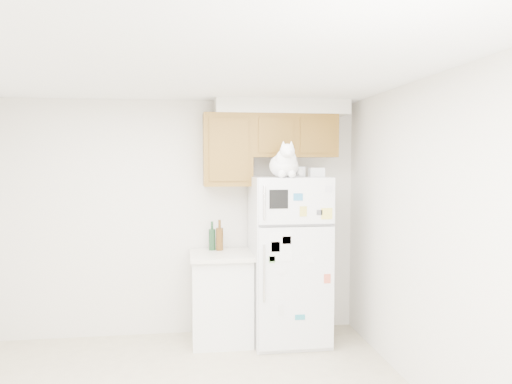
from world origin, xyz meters
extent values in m
cube|color=silver|center=(0.00, 2.00, 1.25)|extent=(3.80, 0.04, 2.50)
cube|color=silver|center=(0.00, -2.00, 1.25)|extent=(3.80, 0.04, 2.50)
cube|color=silver|center=(1.90, 0.00, 1.25)|extent=(0.04, 4.00, 2.50)
cube|color=white|center=(0.00, 0.00, 2.50)|extent=(3.80, 4.00, 0.04)
cube|color=brown|center=(1.20, 1.82, 2.12)|extent=(0.90, 0.33, 0.45)
cube|color=brown|center=(0.50, 1.82, 1.98)|extent=(0.50, 0.33, 0.75)
cube|color=silver|center=(1.07, 1.83, 2.42)|extent=(1.40, 0.37, 0.15)
cube|color=silver|center=(1.11, 1.62, 0.85)|extent=(0.76, 0.72, 1.70)
cube|color=silver|center=(1.11, 1.25, 1.48)|extent=(0.74, 0.03, 0.44)
cube|color=silver|center=(1.11, 1.25, 0.64)|extent=(0.74, 0.03, 1.19)
cube|color=#59595B|center=(1.11, 1.25, 1.25)|extent=(0.74, 0.03, 0.02)
cylinder|color=silver|center=(0.79, 1.22, 1.47)|extent=(0.02, 0.02, 0.32)
cylinder|color=silver|center=(0.79, 1.22, 0.80)|extent=(0.02, 0.02, 0.55)
cube|color=black|center=(0.93, 1.23, 1.50)|extent=(0.18, 0.00, 0.18)
cube|color=white|center=(0.95, 1.23, 1.05)|extent=(0.22, 0.00, 0.28)
cube|color=white|center=(1.25, 1.23, 0.91)|extent=(0.07, 0.00, 0.06)
cube|color=#E5D450|center=(1.40, 1.23, 1.36)|extent=(0.11, 0.00, 0.11)
cube|color=#C9593E|center=(0.90, 1.23, 1.05)|extent=(0.09, 0.00, 0.10)
cube|color=silver|center=(0.96, 1.23, 0.43)|extent=(0.05, 0.00, 0.10)
cube|color=#C44C31|center=(1.01, 1.23, 1.11)|extent=(0.09, 0.00, 0.07)
cube|color=#4F4E54|center=(1.33, 1.23, 1.37)|extent=(0.06, 0.00, 0.05)
cube|color=teal|center=(1.12, 1.23, 1.52)|extent=(0.09, 0.00, 0.07)
cube|color=#67A351|center=(0.87, 1.23, 0.93)|extent=(0.06, 0.00, 0.07)
cube|color=#D15A41|center=(1.41, 1.23, 0.73)|extent=(0.07, 0.00, 0.09)
cube|color=gold|center=(1.17, 1.23, 1.38)|extent=(0.07, 0.00, 0.10)
cube|color=teal|center=(1.14, 1.23, 0.36)|extent=(0.10, 0.00, 0.05)
cube|color=silver|center=(0.96, 1.23, 0.81)|extent=(0.09, 0.00, 0.05)
cube|color=silver|center=(1.42, 1.23, 1.59)|extent=(0.07, 0.00, 0.06)
cube|color=white|center=(0.42, 1.68, 0.44)|extent=(0.60, 0.60, 0.88)
cube|color=white|center=(0.42, 1.66, 0.90)|extent=(0.64, 0.64, 0.04)
ellipsoid|color=white|center=(1.02, 1.42, 1.81)|extent=(0.28, 0.38, 0.24)
ellipsoid|color=white|center=(1.02, 1.31, 1.87)|extent=(0.20, 0.16, 0.22)
sphere|color=white|center=(1.02, 1.25, 1.95)|extent=(0.14, 0.14, 0.14)
cone|color=white|center=(0.98, 1.25, 2.02)|extent=(0.05, 0.05, 0.05)
cone|color=white|center=(1.05, 1.25, 2.02)|extent=(0.05, 0.05, 0.05)
cone|color=#D88C8C|center=(0.98, 1.24, 2.02)|extent=(0.03, 0.03, 0.03)
cone|color=#D88C8C|center=(1.05, 1.24, 2.02)|extent=(0.03, 0.03, 0.03)
sphere|color=white|center=(1.02, 1.19, 1.93)|extent=(0.06, 0.06, 0.06)
sphere|color=white|center=(0.97, 1.27, 1.74)|extent=(0.08, 0.08, 0.08)
sphere|color=white|center=(1.06, 1.27, 1.74)|extent=(0.08, 0.08, 0.08)
cylinder|color=white|center=(1.13, 1.55, 1.74)|extent=(0.17, 0.24, 0.08)
cube|color=white|center=(1.23, 1.75, 1.75)|extent=(0.22, 0.19, 0.10)
cube|color=white|center=(1.39, 1.59, 1.74)|extent=(0.15, 0.11, 0.09)
camera|label=1|loc=(0.05, -3.37, 1.85)|focal=35.00mm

